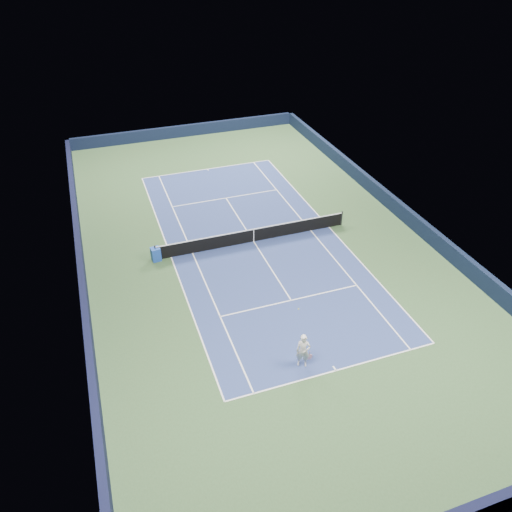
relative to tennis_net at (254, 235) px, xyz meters
name	(u,v)px	position (x,y,z in m)	size (l,w,h in m)	color
ground	(254,241)	(0.00, 0.00, -0.50)	(40.00, 40.00, 0.00)	#2F4C29
wall_far	(186,131)	(0.00, 19.82, 0.05)	(22.00, 0.35, 1.10)	black
wall_right	(397,208)	(10.82, 0.00, 0.05)	(0.35, 40.00, 1.10)	#101A32
wall_left	(81,267)	(-10.82, 0.00, 0.05)	(0.35, 40.00, 1.10)	black
court_surface	(254,241)	(0.00, 0.00, -0.50)	(10.97, 23.77, 0.01)	navy
baseline_far	(207,169)	(0.00, 11.88, -0.50)	(10.97, 0.08, 0.00)	white
baseline_near	(336,371)	(0.00, -11.88, -0.50)	(10.97, 0.08, 0.00)	white
sideline_doubles_right	(329,227)	(5.49, 0.00, -0.50)	(0.08, 23.77, 0.00)	white
sideline_doubles_left	(171,257)	(-5.49, 0.00, -0.50)	(0.08, 23.77, 0.00)	white
sideline_singles_right	(311,230)	(4.12, 0.00, -0.50)	(0.08, 23.77, 0.00)	white
sideline_singles_left	(192,253)	(-4.12, 0.00, -0.50)	(0.08, 23.77, 0.00)	white
service_line_far	(226,198)	(0.00, 6.40, -0.50)	(8.23, 0.08, 0.00)	white
service_line_near	(291,300)	(0.00, -6.40, -0.50)	(8.23, 0.08, 0.00)	white
center_service_line	(254,241)	(0.00, 0.00, -0.50)	(0.08, 12.80, 0.00)	white
center_mark_far	(208,170)	(0.00, 11.73, -0.50)	(0.08, 0.30, 0.00)	white
center_mark_near	(334,368)	(0.00, -11.73, -0.50)	(0.08, 0.30, 0.00)	white
tennis_net	(254,235)	(0.00, 0.00, 0.00)	(12.90, 0.10, 1.07)	black
sponsor_cube	(156,254)	(-6.40, -0.01, -0.06)	(0.63, 0.56, 0.89)	#1D46AF
tennis_player	(303,351)	(-1.35, -11.00, 0.42)	(0.88, 1.38, 2.69)	silver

